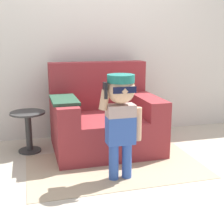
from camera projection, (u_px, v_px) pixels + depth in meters
The scene contains 6 objects.
ground_plane at pixel (105, 151), 3.38m from camera, with size 10.00×10.00×0.00m, color #BCB29E.
wall_back at pixel (90, 29), 3.70m from camera, with size 10.00×0.05×2.60m.
armchair at pixel (104, 119), 3.43m from camera, with size 1.13×0.92×0.93m.
person_child at pixel (121, 111), 2.60m from camera, with size 0.37×0.28×0.91m.
side_table at pixel (28, 128), 3.32m from camera, with size 0.37×0.37×0.44m.
rug at pixel (115, 166), 2.99m from camera, with size 1.66×0.99×0.01m.
Camera 1 is at (-0.77, -3.08, 1.22)m, focal length 50.00 mm.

